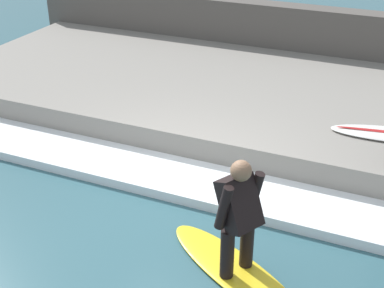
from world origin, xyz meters
The scene contains 6 objects.
ground_plane centered at (0.00, 0.00, 0.00)m, with size 28.00×28.00×0.00m, color #335B66.
concrete_ledge centered at (3.32, 0.00, 0.25)m, with size 4.40×11.47×0.50m, color gray.
back_wall centered at (5.77, 0.00, 0.69)m, with size 0.50×12.05×1.39m, color #544F49.
wave_foam_crest centered at (0.64, 0.00, 0.07)m, with size 0.96×10.90×0.14m, color white.
surfboard_riding centered at (-0.80, -1.13, 0.03)m, with size 1.48×2.09×0.06m.
surfer_riding centered at (-0.80, -1.13, 0.82)m, with size 0.53×0.55×1.37m.
Camera 1 is at (-5.14, -2.49, 4.04)m, focal length 50.00 mm.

